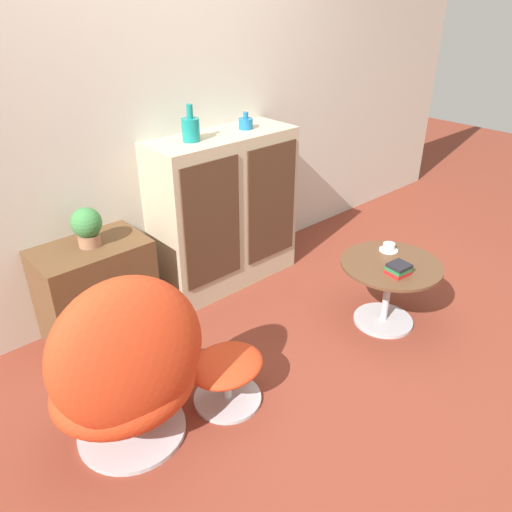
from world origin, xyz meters
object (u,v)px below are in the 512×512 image
(sideboard, at_px, (225,211))
(teacup, at_px, (389,248))
(egg_chair, at_px, (127,371))
(tv_console, at_px, (97,291))
(vase_inner_left, at_px, (246,123))
(vase_leftmost, at_px, (191,129))
(potted_plant, at_px, (87,226))
(coffee_table, at_px, (389,283))
(ottoman, at_px, (227,371))
(book_stack, at_px, (398,269))

(sideboard, distance_m, teacup, 1.13)
(egg_chair, distance_m, teacup, 1.81)
(tv_console, bearing_deg, vase_inner_left, 0.05)
(tv_console, distance_m, vase_leftmost, 1.14)
(egg_chair, height_order, vase_inner_left, vase_inner_left)
(teacup, bearing_deg, tv_console, 146.92)
(tv_console, xyz_separation_m, potted_plant, (0.01, 0.00, 0.43))
(tv_console, distance_m, coffee_table, 1.79)
(tv_console, height_order, ottoman, tv_console)
(vase_leftmost, height_order, book_stack, vase_leftmost)
(sideboard, distance_m, coffee_table, 1.21)
(vase_inner_left, relative_size, book_stack, 0.83)
(tv_console, height_order, vase_leftmost, vase_leftmost)
(tv_console, distance_m, ottoman, 1.00)
(sideboard, bearing_deg, teacup, -61.57)
(egg_chair, bearing_deg, coffee_table, -7.46)
(ottoman, relative_size, potted_plant, 1.73)
(egg_chair, distance_m, vase_inner_left, 1.85)
(sideboard, xyz_separation_m, tv_console, (-0.99, 0.00, -0.23))
(coffee_table, distance_m, vase_leftmost, 1.55)
(egg_chair, bearing_deg, sideboard, 34.91)
(tv_console, height_order, coffee_table, tv_console)
(tv_console, relative_size, vase_inner_left, 5.76)
(vase_leftmost, relative_size, teacup, 1.88)
(egg_chair, bearing_deg, ottoman, -9.61)
(egg_chair, relative_size, book_stack, 6.95)
(coffee_table, xyz_separation_m, book_stack, (-0.08, -0.10, 0.17))
(tv_console, distance_m, egg_chair, 0.94)
(egg_chair, distance_m, book_stack, 1.63)
(sideboard, relative_size, book_stack, 8.06)
(sideboard, height_order, vase_leftmost, vase_leftmost)
(potted_plant, height_order, book_stack, potted_plant)
(coffee_table, bearing_deg, teacup, 41.10)
(coffee_table, bearing_deg, egg_chair, 172.54)
(vase_leftmost, relative_size, vase_inner_left, 2.02)
(ottoman, bearing_deg, book_stack, -11.90)
(vase_inner_left, height_order, potted_plant, vase_inner_left)
(vase_inner_left, height_order, book_stack, vase_inner_left)
(potted_plant, bearing_deg, sideboard, -0.18)
(book_stack, bearing_deg, ottoman, 168.10)
(potted_plant, bearing_deg, teacup, -33.29)
(ottoman, xyz_separation_m, book_stack, (1.11, -0.23, 0.27))
(ottoman, bearing_deg, coffee_table, -6.56)
(sideboard, bearing_deg, book_stack, -74.56)
(tv_console, relative_size, vase_leftmost, 2.85)
(vase_inner_left, distance_m, book_stack, 1.38)
(egg_chair, bearing_deg, potted_plant, 72.06)
(egg_chair, relative_size, vase_leftmost, 4.17)
(sideboard, bearing_deg, potted_plant, 179.82)
(teacup, height_order, book_stack, book_stack)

